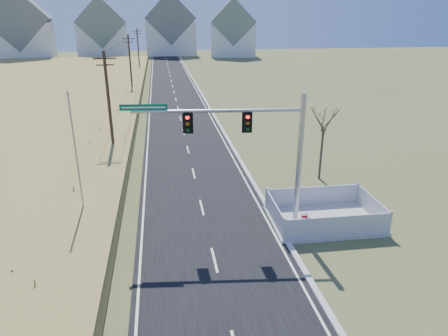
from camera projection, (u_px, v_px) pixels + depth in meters
ground at (209, 240)px, 22.03m from camera, size 260.00×260.00×0.00m
road at (173, 88)px, 68.13m from camera, size 8.00×180.00×0.06m
curb at (197, 87)px, 68.72m from camera, size 0.30×180.00×0.18m
reed_marsh at (1, 100)px, 55.14m from camera, size 38.00×110.00×1.30m
utility_pole_near at (109, 104)px, 33.23m from camera, size 1.80×0.26×9.00m
utility_pole_mid at (130, 64)px, 60.89m from camera, size 1.80×0.26×9.00m
utility_pole_far at (138, 49)px, 88.56m from camera, size 1.80×0.26×9.00m
condo_nw at (20, 31)px, 105.88m from camera, size 17.69×13.38×19.05m
condo_nnw at (102, 33)px, 116.49m from camera, size 14.93×11.17×17.03m
condo_n at (170, 29)px, 122.89m from camera, size 15.27×10.20×18.54m
condo_ne at (232, 33)px, 118.44m from camera, size 14.12×10.51×16.52m
traffic_signal_mast at (265, 150)px, 21.67m from camera, size 9.83×1.44×7.87m
fence_enclosure at (323, 218)px, 23.86m from camera, size 6.43×4.46×1.45m
open_sign at (304, 217)px, 24.02m from camera, size 0.44×0.10×0.55m
flagpole at (79, 176)px, 22.40m from camera, size 0.36×0.36×7.94m
bare_tree at (324, 118)px, 28.76m from camera, size 2.20×2.20×5.82m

